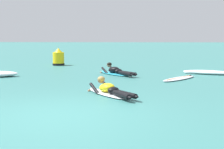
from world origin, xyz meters
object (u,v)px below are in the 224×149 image
object	(u,v)px
surfer_near	(110,90)
channel_marker_buoy	(58,59)
surfer_far	(116,71)
drifting_surfboard	(179,78)

from	to	relation	value
surfer_near	channel_marker_buoy	bearing A→B (deg)	110.64
surfer_near	surfer_far	world-z (taller)	same
surfer_far	channel_marker_buoy	size ratio (longest dim) A/B	2.39
surfer_near	surfer_far	size ratio (longest dim) A/B	0.95
surfer_near	channel_marker_buoy	xyz separation A→B (m)	(-3.44, 9.14, 0.24)
surfer_near	drifting_surfboard	xyz separation A→B (m)	(2.50, 3.56, -0.11)
surfer_far	drifting_surfboard	bearing A→B (deg)	-28.44
drifting_surfboard	channel_marker_buoy	distance (m)	8.16
channel_marker_buoy	drifting_surfboard	bearing A→B (deg)	-43.22
surfer_far	channel_marker_buoy	xyz separation A→B (m)	(-3.41, 4.21, 0.25)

